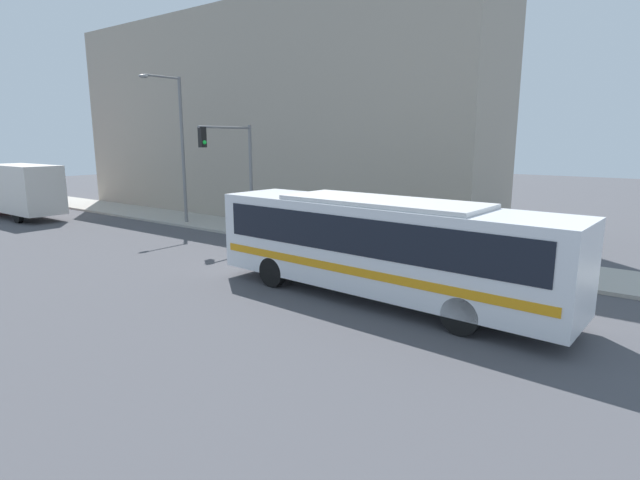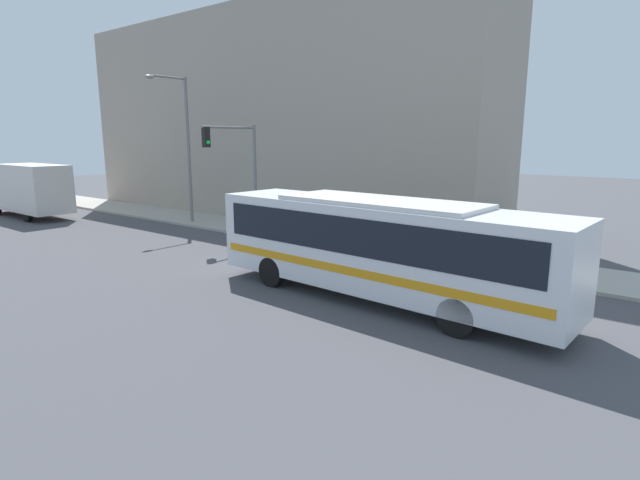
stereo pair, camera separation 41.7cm
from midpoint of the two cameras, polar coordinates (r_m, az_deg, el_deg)
name	(u,v)px [view 2 (the right image)]	position (r m, az deg, el deg)	size (l,w,h in m)	color
ground_plane	(402,304)	(15.05, 10.17, -7.27)	(120.00, 120.00, 0.00)	#47474C
sidewalk	(170,215)	(32.92, -16.46, 2.73)	(3.40, 70.00, 0.13)	#A8A399
building_facade	(269,117)	(32.43, -5.50, 13.87)	(6.00, 29.36, 12.37)	#9E9384
city_bus	(379,243)	(14.90, 7.55, -0.30)	(3.05, 11.30, 3.06)	silver
delivery_truck	(29,189)	(35.86, -30.06, 5.09)	(2.26, 7.70, 3.28)	silver
fire_hydrant	(419,249)	(20.23, 11.78, -1.06)	(0.24, 0.33, 0.72)	#999999
traffic_light_pole	(238,160)	(24.55, -8.87, 9.00)	(3.28, 0.35, 5.35)	slate
parking_meter	(271,217)	(24.67, -5.15, 2.60)	(0.14, 0.14, 1.30)	slate
street_lamp	(183,139)	(29.19, -14.94, 11.14)	(2.59, 0.28, 7.99)	slate
pedestrian_near_corner	(309,218)	(24.70, -0.76, 2.48)	(0.34, 0.34, 1.59)	#23283D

